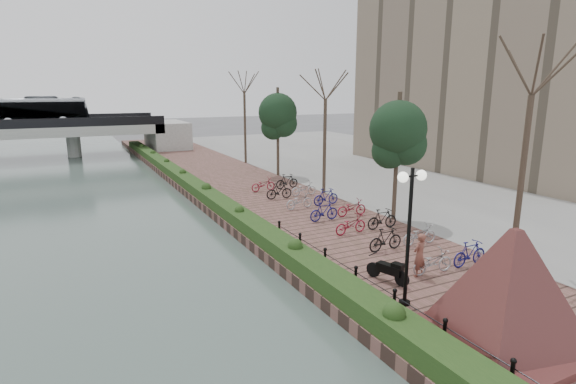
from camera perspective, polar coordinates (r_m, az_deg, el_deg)
ground at (r=13.20m, az=11.12°, el=-19.82°), size 220.00×220.00×0.00m
promenade at (r=29.20m, az=-3.71°, el=-0.74°), size 8.00×75.00×0.50m
inland_pavement at (r=38.23m, az=18.94°, el=1.82°), size 24.00×75.00×0.50m
hedge at (r=30.31m, az=-11.52°, el=0.60°), size 1.10×56.00×0.60m
chain_fence at (r=14.95m, az=10.84°, el=-12.02°), size 0.10×14.10×0.70m
granite_monument at (r=13.24m, az=26.39°, el=-10.67°), size 5.90×5.90×3.14m
lamppost at (r=13.92m, az=15.28°, el=-1.77°), size 1.02×0.32×4.34m
motorcycle at (r=16.29m, az=12.52°, el=-9.58°), size 0.88×1.51×0.90m
pedestrian at (r=16.91m, az=16.35°, el=-7.67°), size 0.66×0.51×1.60m
bicycle_parking at (r=23.69m, az=6.25°, el=-2.19°), size 2.40×17.32×1.00m
street_trees at (r=26.32m, az=8.44°, el=5.28°), size 3.20×37.12×6.80m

